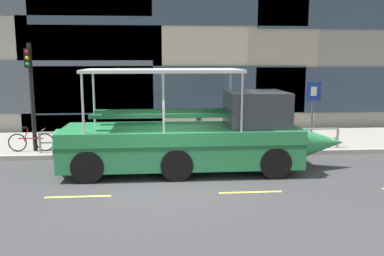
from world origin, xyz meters
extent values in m
plane|color=#3D3D3F|center=(0.00, 0.00, 0.00)|extent=(120.00, 120.00, 0.00)
cube|color=#99968E|center=(0.00, 5.60, 0.09)|extent=(32.00, 4.80, 0.18)
cube|color=#B2ADA3|center=(0.00, 3.11, 0.09)|extent=(32.00, 0.18, 0.18)
cube|color=#DBD64C|center=(-2.40, -1.24, 0.00)|extent=(1.80, 0.12, 0.01)
cube|color=#DBD64C|center=(2.40, -1.24, 0.00)|extent=(1.80, 0.12, 0.01)
cube|color=#4C5660|center=(-5.60, 8.37, 2.34)|extent=(10.33, 0.06, 2.58)
cube|color=#2D3D4C|center=(0.49, 8.37, 2.17)|extent=(13.66, 0.06, 2.38)
cube|color=#2D3D4C|center=(0.49, 8.37, 6.50)|extent=(13.66, 0.06, 2.38)
cube|color=#2D3D4C|center=(9.88, 8.37, 2.12)|extent=(10.27, 0.06, 2.33)
cube|color=#2D3D4C|center=(9.88, 8.37, 6.35)|extent=(10.27, 0.06, 2.33)
cylinder|color=gray|center=(1.14, 3.45, 0.96)|extent=(11.66, 0.07, 0.07)
cylinder|color=gray|center=(1.14, 3.45, 0.57)|extent=(11.66, 0.06, 0.06)
cylinder|color=gray|center=(-4.69, 3.45, 0.57)|extent=(0.09, 0.09, 0.78)
cylinder|color=gray|center=(-2.75, 3.45, 0.57)|extent=(0.09, 0.09, 0.78)
cylinder|color=gray|center=(-0.80, 3.45, 0.57)|extent=(0.09, 0.09, 0.78)
cylinder|color=gray|center=(1.14, 3.45, 0.57)|extent=(0.09, 0.09, 0.78)
cylinder|color=gray|center=(3.08, 3.45, 0.57)|extent=(0.09, 0.09, 0.78)
cylinder|color=gray|center=(5.03, 3.45, 0.57)|extent=(0.09, 0.09, 0.78)
cylinder|color=gray|center=(6.97, 3.45, 0.57)|extent=(0.09, 0.09, 0.78)
cylinder|color=black|center=(-4.99, 3.90, 2.24)|extent=(0.16, 0.16, 4.13)
cube|color=black|center=(-4.99, 3.70, 3.76)|extent=(0.24, 0.20, 0.72)
sphere|color=red|center=(-4.99, 3.59, 3.98)|extent=(0.14, 0.14, 0.14)
sphere|color=gold|center=(-4.99, 3.59, 3.76)|extent=(0.14, 0.14, 0.14)
sphere|color=green|center=(-4.99, 3.59, 3.54)|extent=(0.14, 0.14, 0.14)
cylinder|color=#4C4F54|center=(6.05, 3.92, 1.48)|extent=(0.08, 0.08, 2.60)
cube|color=navy|center=(6.05, 3.87, 2.43)|extent=(0.60, 0.04, 0.76)
cube|color=white|center=(6.05, 3.85, 2.43)|extent=(0.24, 0.01, 0.36)
torus|color=black|center=(-4.58, 3.76, 0.53)|extent=(0.70, 0.04, 0.70)
torus|color=black|center=(-5.62, 3.76, 0.53)|extent=(0.70, 0.04, 0.70)
cylinder|color=#B21919|center=(-5.10, 3.76, 0.69)|extent=(0.95, 0.04, 0.04)
cylinder|color=#B21919|center=(-5.28, 3.76, 0.83)|extent=(0.19, 0.04, 0.51)
cube|color=black|center=(-5.32, 3.76, 1.11)|extent=(0.20, 0.08, 0.06)
cylinder|color=#A5A5AA|center=(-4.62, 3.76, 1.03)|extent=(0.03, 0.46, 0.03)
cube|color=#2D9351|center=(0.56, 1.15, 0.89)|extent=(7.72, 2.42, 1.24)
cone|color=#2D9351|center=(5.29, 1.15, 0.89)|extent=(1.74, 1.17, 1.17)
cylinder|color=#2D9351|center=(-3.30, 1.15, 0.89)|extent=(0.39, 1.17, 1.17)
cube|color=#19512C|center=(0.56, -0.08, 1.05)|extent=(7.72, 0.04, 0.12)
sphere|color=white|center=(5.72, 1.15, 0.94)|extent=(0.22, 0.22, 0.22)
cube|color=#33383D|center=(3.07, 1.15, 2.08)|extent=(1.93, 2.03, 1.15)
cube|color=silver|center=(-0.02, 1.15, 3.35)|extent=(5.02, 2.23, 0.10)
cylinder|color=#B2B2B7|center=(2.37, 2.21, 2.40)|extent=(0.07, 0.07, 1.79)
cylinder|color=#B2B2B7|center=(2.37, 0.08, 2.40)|extent=(0.07, 0.07, 1.79)
cylinder|color=#B2B2B7|center=(-0.02, 2.21, 2.40)|extent=(0.07, 0.07, 1.79)
cylinder|color=#B2B2B7|center=(-0.02, 0.08, 2.40)|extent=(0.07, 0.07, 1.79)
cylinder|color=#B2B2B7|center=(-2.41, 2.21, 2.40)|extent=(0.07, 0.07, 1.79)
cylinder|color=#B2B2B7|center=(-2.41, 0.08, 2.40)|extent=(0.07, 0.07, 1.79)
cube|color=#19512C|center=(-0.02, 1.73, 1.96)|extent=(4.61, 0.28, 0.12)
cube|color=#19512C|center=(-0.02, 0.57, 1.96)|extent=(4.61, 0.28, 0.12)
cylinder|color=black|center=(3.45, 2.26, 0.50)|extent=(1.00, 0.28, 1.00)
cylinder|color=black|center=(3.45, 0.03, 0.50)|extent=(1.00, 0.28, 1.00)
cylinder|color=black|center=(0.37, 2.26, 0.50)|extent=(1.00, 0.28, 1.00)
cylinder|color=black|center=(0.37, 0.03, 0.50)|extent=(1.00, 0.28, 1.00)
cylinder|color=black|center=(-2.33, 2.26, 0.50)|extent=(1.00, 0.28, 1.00)
cylinder|color=black|center=(-2.33, 0.03, 0.50)|extent=(1.00, 0.28, 1.00)
cylinder|color=#1E2338|center=(4.49, 5.00, 0.57)|extent=(0.10, 0.10, 0.77)
cylinder|color=#1E2338|center=(4.33, 5.00, 0.57)|extent=(0.10, 0.10, 0.77)
cube|color=navy|center=(4.41, 5.00, 1.22)|extent=(0.29, 0.17, 0.55)
cylinder|color=navy|center=(4.60, 5.00, 1.20)|extent=(0.07, 0.07, 0.49)
cylinder|color=navy|center=(4.22, 5.00, 1.20)|extent=(0.07, 0.07, 0.49)
sphere|color=#936B4C|center=(4.41, 5.00, 1.62)|extent=(0.21, 0.21, 0.21)
cylinder|color=#47423D|center=(1.49, 4.41, 0.56)|extent=(0.10, 0.10, 0.77)
cylinder|color=#47423D|center=(1.44, 4.27, 0.56)|extent=(0.10, 0.10, 0.77)
cube|color=#38383D|center=(1.46, 4.34, 1.22)|extent=(0.25, 0.33, 0.54)
cylinder|color=#38383D|center=(1.52, 4.52, 1.19)|extent=(0.07, 0.07, 0.49)
cylinder|color=#38383D|center=(1.40, 4.16, 1.19)|extent=(0.07, 0.07, 0.49)
sphere|color=tan|center=(1.46, 4.34, 1.62)|extent=(0.21, 0.21, 0.21)
camera|label=1|loc=(-0.14, -12.28, 3.76)|focal=38.62mm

